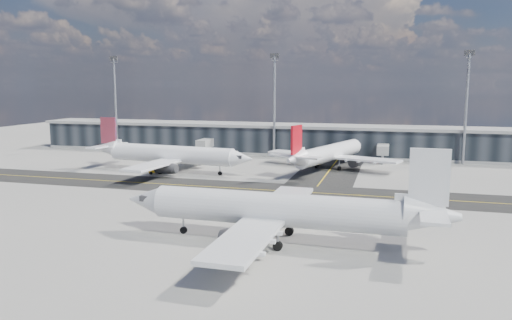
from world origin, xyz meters
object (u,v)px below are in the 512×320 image
object	(u,v)px
airliner_redtail	(329,153)
airliner_near	(281,210)
airliner_af	(169,154)
baggage_tug	(156,170)
service_van	(318,158)

from	to	relation	value
airliner_redtail	airliner_near	xyz separation A→B (m)	(1.14, -58.52, 0.40)
airliner_af	airliner_near	world-z (taller)	airliner_near
airliner_af	airliner_redtail	size ratio (longest dim) A/B	1.08
baggage_tug	service_van	size ratio (longest dim) A/B	0.61
airliner_near	baggage_tug	world-z (taller)	airliner_near
baggage_tug	service_van	bearing A→B (deg)	97.98
baggage_tug	airliner_near	bearing A→B (deg)	9.19
airliner_af	baggage_tug	size ratio (longest dim) A/B	13.34
airliner_af	baggage_tug	bearing A→B (deg)	-21.26
airliner_af	airliner_near	distance (m)	58.24
airliner_af	airliner_near	xyz separation A→B (m)	(36.92, -45.04, 0.20)
airliner_redtail	service_van	bearing A→B (deg)	127.88
airliner_af	airliner_redtail	world-z (taller)	airliner_af
airliner_redtail	airliner_af	bearing A→B (deg)	-141.25
airliner_redtail	baggage_tug	size ratio (longest dim) A/B	12.39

